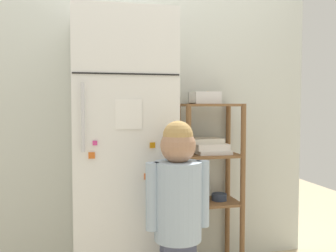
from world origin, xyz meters
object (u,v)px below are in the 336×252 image
object	(u,v)px
refrigerator	(122,153)
pantry_shelf_unit	(209,167)
fruit_bin	(206,98)
child_standing	(178,200)

from	to	relation	value
refrigerator	pantry_shelf_unit	distance (m)	0.66
refrigerator	fruit_bin	xyz separation A→B (m)	(0.60, 0.13, 0.35)
refrigerator	fruit_bin	distance (m)	0.71
child_standing	pantry_shelf_unit	size ratio (longest dim) A/B	0.92
child_standing	pantry_shelf_unit	bearing A→B (deg)	56.26
pantry_shelf_unit	fruit_bin	world-z (taller)	fruit_bin
child_standing	fruit_bin	distance (m)	0.88
pantry_shelf_unit	fruit_bin	distance (m)	0.49
refrigerator	pantry_shelf_unit	xyz separation A→B (m)	(0.63, 0.12, -0.13)
refrigerator	child_standing	distance (m)	0.55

